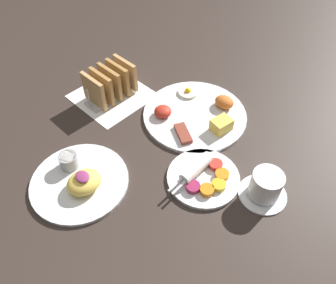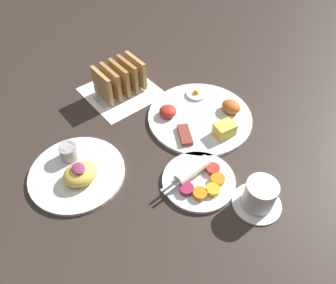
# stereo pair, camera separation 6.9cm
# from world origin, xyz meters

# --- Properties ---
(ground_plane) EXTENTS (3.00, 3.00, 0.00)m
(ground_plane) POSITION_xyz_m (0.00, 0.00, 0.00)
(ground_plane) COLOR #332823
(napkin_flat) EXTENTS (0.22, 0.22, 0.00)m
(napkin_flat) POSITION_xyz_m (-0.23, 0.08, 0.00)
(napkin_flat) COLOR white
(napkin_flat) RESTS_ON ground_plane
(plate_breakfast) EXTENTS (0.32, 0.32, 0.05)m
(plate_breakfast) POSITION_xyz_m (0.03, 0.20, 0.01)
(plate_breakfast) COLOR white
(plate_breakfast) RESTS_ON ground_plane
(plate_condiments) EXTENTS (0.19, 0.20, 0.04)m
(plate_condiments) POSITION_xyz_m (0.19, 0.03, 0.01)
(plate_condiments) COLOR white
(plate_condiments) RESTS_ON ground_plane
(plate_foreground) EXTENTS (0.25, 0.25, 0.06)m
(plate_foreground) POSITION_xyz_m (-0.03, -0.20, 0.01)
(plate_foreground) COLOR white
(plate_foreground) RESTS_ON ground_plane
(toast_rack) EXTENTS (0.10, 0.18, 0.10)m
(toast_rack) POSITION_xyz_m (-0.23, 0.08, 0.05)
(toast_rack) COLOR #B7B7BC
(toast_rack) RESTS_ON ground_plane
(coffee_cup) EXTENTS (0.12, 0.12, 0.08)m
(coffee_cup) POSITION_xyz_m (0.33, 0.09, 0.04)
(coffee_cup) COLOR white
(coffee_cup) RESTS_ON ground_plane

